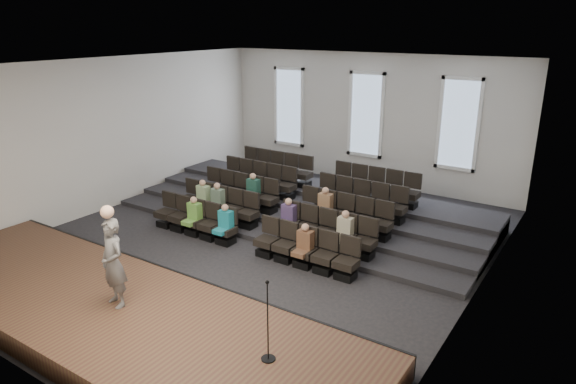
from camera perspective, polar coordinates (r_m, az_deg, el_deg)
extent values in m
plane|color=black|center=(14.93, -3.30, -5.57)|extent=(14.00, 14.00, 0.00)
cube|color=white|center=(13.69, -3.69, 13.97)|extent=(12.00, 14.00, 0.02)
cube|color=silver|center=(20.04, 8.71, 7.95)|extent=(12.00, 0.04, 5.00)
cube|color=silver|center=(9.75, -29.06, -5.43)|extent=(12.00, 0.04, 5.00)
cube|color=silver|center=(18.28, -18.89, 6.17)|extent=(0.04, 14.00, 5.00)
cube|color=silver|center=(11.68, 20.93, -0.59)|extent=(0.04, 14.00, 5.00)
cube|color=#49341F|center=(11.61, -18.85, -12.71)|extent=(11.80, 3.60, 0.50)
cube|color=black|center=(12.59, -12.50, -9.55)|extent=(11.80, 0.06, 0.52)
cube|color=black|center=(16.68, 1.46, -2.63)|extent=(11.80, 4.80, 0.15)
cube|color=black|center=(17.07, 2.39, -1.87)|extent=(11.80, 3.75, 0.30)
cube|color=black|center=(17.48, 3.29, -1.14)|extent=(11.80, 2.70, 0.45)
cube|color=black|center=(17.88, 4.14, -0.44)|extent=(11.80, 1.65, 0.60)
cube|color=black|center=(16.44, -13.37, -3.39)|extent=(0.47, 0.43, 0.20)
cube|color=black|center=(16.33, -13.45, -2.38)|extent=(0.55, 0.50, 0.19)
cube|color=black|center=(16.32, -13.03, -0.82)|extent=(0.55, 0.08, 0.50)
cube|color=black|center=(16.03, -11.89, -3.85)|extent=(0.47, 0.43, 0.20)
cube|color=black|center=(15.92, -11.96, -2.81)|extent=(0.55, 0.50, 0.19)
cube|color=black|center=(15.91, -11.52, -1.21)|extent=(0.55, 0.08, 0.50)
cube|color=black|center=(15.63, -10.32, -4.33)|extent=(0.47, 0.43, 0.20)
cube|color=black|center=(15.52, -10.38, -3.27)|extent=(0.55, 0.50, 0.19)
cube|color=black|center=(15.52, -9.94, -1.63)|extent=(0.55, 0.08, 0.50)
cube|color=black|center=(15.25, -8.67, -4.83)|extent=(0.47, 0.43, 0.20)
cube|color=black|center=(15.13, -8.73, -3.75)|extent=(0.55, 0.50, 0.19)
cube|color=black|center=(15.13, -8.27, -2.06)|extent=(0.55, 0.08, 0.50)
cube|color=black|center=(14.88, -6.94, -5.35)|extent=(0.47, 0.43, 0.20)
cube|color=black|center=(14.76, -6.99, -4.24)|extent=(0.55, 0.50, 0.19)
cube|color=black|center=(14.76, -6.52, -2.52)|extent=(0.55, 0.08, 0.50)
cube|color=black|center=(14.06, -2.38, -6.69)|extent=(0.47, 0.43, 0.20)
cube|color=black|center=(13.93, -2.39, -5.53)|extent=(0.55, 0.50, 0.19)
cube|color=black|center=(13.93, -1.91, -3.70)|extent=(0.55, 0.08, 0.50)
cube|color=black|center=(13.75, -0.33, -7.28)|extent=(0.47, 0.43, 0.20)
cube|color=black|center=(13.62, -0.33, -6.10)|extent=(0.55, 0.50, 0.19)
cube|color=black|center=(13.62, 0.16, -4.23)|extent=(0.55, 0.08, 0.50)
cube|color=black|center=(13.46, 1.82, -7.88)|extent=(0.47, 0.43, 0.20)
cube|color=black|center=(13.33, 1.83, -6.69)|extent=(0.55, 0.50, 0.19)
cube|color=black|center=(13.32, 2.32, -4.77)|extent=(0.55, 0.08, 0.50)
cube|color=black|center=(13.19, 4.06, -8.50)|extent=(0.47, 0.43, 0.20)
cube|color=black|center=(13.05, 4.09, -7.29)|extent=(0.55, 0.50, 0.19)
cube|color=black|center=(13.05, 4.59, -5.33)|extent=(0.55, 0.08, 0.50)
cube|color=black|center=(12.94, 6.40, -9.13)|extent=(0.47, 0.43, 0.20)
cube|color=black|center=(12.80, 6.45, -7.90)|extent=(0.55, 0.50, 0.19)
cube|color=black|center=(12.80, 6.95, -5.90)|extent=(0.55, 0.08, 0.50)
cube|color=black|center=(17.06, -10.87, -1.86)|extent=(0.47, 0.43, 0.20)
cube|color=black|center=(16.96, -10.94, -0.87)|extent=(0.55, 0.50, 0.19)
cube|color=black|center=(16.97, -10.53, 0.63)|extent=(0.55, 0.08, 0.50)
cube|color=black|center=(16.67, -9.38, -2.26)|extent=(0.47, 0.43, 0.20)
cube|color=black|center=(16.57, -9.44, -1.25)|extent=(0.55, 0.50, 0.19)
cube|color=black|center=(16.58, -9.03, 0.28)|extent=(0.55, 0.08, 0.50)
cube|color=black|center=(16.29, -7.82, -2.68)|extent=(0.47, 0.43, 0.20)
cube|color=black|center=(16.18, -7.87, -1.65)|extent=(0.55, 0.50, 0.19)
cube|color=black|center=(16.20, -7.45, -0.08)|extent=(0.55, 0.08, 0.50)
cube|color=black|center=(15.92, -6.19, -3.11)|extent=(0.47, 0.43, 0.20)
cube|color=black|center=(15.81, -6.23, -2.07)|extent=(0.55, 0.50, 0.19)
cube|color=black|center=(15.83, -5.80, -0.46)|extent=(0.55, 0.08, 0.50)
cube|color=black|center=(15.57, -4.48, -3.56)|extent=(0.47, 0.43, 0.20)
cube|color=black|center=(15.46, -4.50, -2.50)|extent=(0.55, 0.50, 0.19)
cube|color=black|center=(15.48, -4.07, -0.85)|extent=(0.55, 0.08, 0.50)
cube|color=black|center=(14.79, -0.01, -4.73)|extent=(0.47, 0.43, 0.20)
cube|color=black|center=(14.67, -0.01, -3.62)|extent=(0.55, 0.50, 0.19)
cube|color=black|center=(14.69, 0.44, -1.88)|extent=(0.55, 0.08, 0.50)
cube|color=black|center=(14.49, 1.98, -5.24)|extent=(0.47, 0.43, 0.20)
cube|color=black|center=(14.37, 2.00, -4.11)|extent=(0.55, 0.50, 0.19)
cube|color=black|center=(14.39, 2.45, -2.33)|extent=(0.55, 0.08, 0.50)
cube|color=black|center=(14.22, 4.05, -5.76)|extent=(0.47, 0.43, 0.20)
cube|color=black|center=(14.10, 4.08, -4.61)|extent=(0.55, 0.50, 0.19)
cube|color=black|center=(14.11, 4.54, -2.80)|extent=(0.55, 0.08, 0.50)
cube|color=black|center=(13.96, 6.21, -6.30)|extent=(0.47, 0.43, 0.20)
cube|color=black|center=(13.84, 6.25, -5.13)|extent=(0.55, 0.50, 0.19)
cube|color=black|center=(13.86, 6.71, -3.28)|extent=(0.55, 0.08, 0.50)
cube|color=black|center=(13.73, 8.45, -6.84)|extent=(0.47, 0.43, 0.20)
cube|color=black|center=(13.60, 8.51, -5.66)|extent=(0.55, 0.50, 0.19)
cube|color=black|center=(13.62, 8.97, -3.77)|extent=(0.55, 0.08, 0.50)
cube|color=black|center=(17.73, -8.56, -0.43)|extent=(0.47, 0.42, 0.20)
cube|color=black|center=(17.63, -8.61, 0.52)|extent=(0.55, 0.50, 0.19)
cube|color=black|center=(17.66, -8.22, 1.96)|extent=(0.55, 0.08, 0.50)
cube|color=black|center=(17.35, -7.08, -0.79)|extent=(0.47, 0.42, 0.20)
cube|color=black|center=(17.26, -7.12, 0.19)|extent=(0.55, 0.50, 0.19)
cube|color=black|center=(17.29, -6.72, 1.66)|extent=(0.55, 0.08, 0.50)
cube|color=black|center=(16.99, -5.53, -1.15)|extent=(0.47, 0.42, 0.20)
cube|color=black|center=(16.89, -5.56, -0.16)|extent=(0.55, 0.50, 0.19)
cube|color=black|center=(16.92, -5.16, 1.34)|extent=(0.55, 0.08, 0.50)
cube|color=black|center=(16.64, -3.92, -1.54)|extent=(0.47, 0.42, 0.20)
cube|color=black|center=(16.54, -3.94, -0.53)|extent=(0.55, 0.50, 0.19)
cube|color=black|center=(16.57, -3.53, 1.01)|extent=(0.55, 0.08, 0.50)
cube|color=black|center=(16.30, -2.24, -1.93)|extent=(0.47, 0.42, 0.20)
cube|color=black|center=(16.20, -2.25, -0.90)|extent=(0.55, 0.50, 0.19)
cube|color=black|center=(16.23, -1.84, 0.67)|extent=(0.55, 0.08, 0.50)
cube|color=black|center=(15.55, 2.12, -2.95)|extent=(0.47, 0.42, 0.20)
cube|color=black|center=(15.44, 2.14, -1.88)|extent=(0.55, 0.50, 0.19)
cube|color=black|center=(15.48, 2.56, -0.23)|extent=(0.55, 0.08, 0.50)
cube|color=black|center=(15.28, 4.05, -3.40)|extent=(0.47, 0.42, 0.20)
cube|color=black|center=(15.16, 4.08, -2.31)|extent=(0.55, 0.50, 0.19)
cube|color=black|center=(15.20, 4.50, -0.63)|extent=(0.55, 0.08, 0.50)
cube|color=black|center=(15.01, 6.05, -3.85)|extent=(0.47, 0.42, 0.20)
cube|color=black|center=(14.90, 6.09, -2.75)|extent=(0.55, 0.50, 0.19)
cube|color=black|center=(14.94, 6.51, -1.04)|extent=(0.55, 0.08, 0.50)
cube|color=black|center=(14.77, 8.11, -4.32)|extent=(0.47, 0.42, 0.20)
cube|color=black|center=(14.66, 8.17, -3.20)|extent=(0.55, 0.50, 0.19)
cube|color=black|center=(14.69, 8.59, -1.46)|extent=(0.55, 0.08, 0.50)
cube|color=black|center=(14.55, 10.25, -4.80)|extent=(0.47, 0.42, 0.20)
cube|color=black|center=(14.44, 10.32, -3.66)|extent=(0.55, 0.50, 0.19)
cube|color=black|center=(14.47, 10.74, -1.89)|extent=(0.55, 0.08, 0.50)
cube|color=black|center=(18.44, -6.42, 0.88)|extent=(0.47, 0.42, 0.20)
cube|color=black|center=(18.35, -6.46, 1.81)|extent=(0.55, 0.50, 0.19)
cube|color=black|center=(18.39, -6.09, 3.19)|extent=(0.55, 0.08, 0.50)
cube|color=black|center=(18.07, -4.96, 0.57)|extent=(0.47, 0.42, 0.20)
cube|color=black|center=(17.98, -4.98, 1.51)|extent=(0.55, 0.50, 0.19)
cube|color=black|center=(18.03, -4.61, 2.92)|extent=(0.55, 0.08, 0.50)
cube|color=black|center=(17.72, -3.43, 0.25)|extent=(0.47, 0.42, 0.20)
cube|color=black|center=(17.63, -3.45, 1.21)|extent=(0.55, 0.50, 0.19)
cube|color=black|center=(17.68, -3.07, 2.64)|extent=(0.55, 0.08, 0.50)
cube|color=black|center=(17.39, -1.84, -0.09)|extent=(0.47, 0.42, 0.20)
cube|color=black|center=(17.29, -1.85, 0.88)|extent=(0.55, 0.50, 0.19)
cube|color=black|center=(17.34, -1.47, 2.35)|extent=(0.55, 0.08, 0.50)
cube|color=black|center=(17.07, -0.19, -0.44)|extent=(0.47, 0.42, 0.20)
cube|color=black|center=(16.97, -0.20, 0.55)|extent=(0.55, 0.50, 0.19)
cube|color=black|center=(17.02, 0.19, 2.05)|extent=(0.55, 0.08, 0.50)
cube|color=black|center=(16.35, 4.04, -1.34)|extent=(0.47, 0.42, 0.20)
cube|color=black|center=(16.25, 4.07, -0.31)|extent=(0.55, 0.50, 0.19)
cube|color=black|center=(16.30, 4.46, 1.25)|extent=(0.55, 0.08, 0.50)
cube|color=black|center=(16.09, 5.90, -1.73)|extent=(0.47, 0.42, 0.20)
cube|color=black|center=(15.98, 5.94, -0.69)|extent=(0.55, 0.50, 0.19)
cube|color=black|center=(16.04, 6.34, 0.90)|extent=(0.55, 0.08, 0.50)
cube|color=black|center=(15.84, 7.83, -2.14)|extent=(0.47, 0.42, 0.20)
cube|color=black|center=(15.74, 7.87, -1.08)|extent=(0.55, 0.50, 0.19)
cube|color=black|center=(15.79, 8.27, 0.54)|extent=(0.55, 0.08, 0.50)
cube|color=black|center=(15.61, 9.81, -2.55)|extent=(0.47, 0.42, 0.20)
cube|color=black|center=(15.51, 9.87, -1.48)|extent=(0.55, 0.50, 0.19)
cube|color=black|center=(15.56, 10.26, 0.16)|extent=(0.55, 0.08, 0.50)
cube|color=black|center=(15.40, 11.84, -2.97)|extent=(0.47, 0.42, 0.20)
cube|color=black|center=(15.30, 11.92, -1.89)|extent=(0.55, 0.50, 0.19)
cube|color=black|center=(15.35, 12.31, -0.22)|extent=(0.55, 0.08, 0.50)
cube|color=black|center=(19.17, -4.45, 2.10)|extent=(0.47, 0.42, 0.20)
cube|color=black|center=(19.09, -4.47, 2.99)|extent=(0.55, 0.50, 0.19)
cube|color=black|center=(19.15, -4.11, 4.32)|extent=(0.55, 0.08, 0.50)
cube|color=black|center=(18.83, -3.00, 1.82)|extent=(0.47, 0.42, 0.20)
cube|color=black|center=(18.74, -3.01, 2.73)|extent=(0.55, 0.50, 0.19)
cube|color=black|center=(18.80, -2.65, 4.08)|extent=(0.55, 0.08, 0.50)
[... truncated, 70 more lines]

